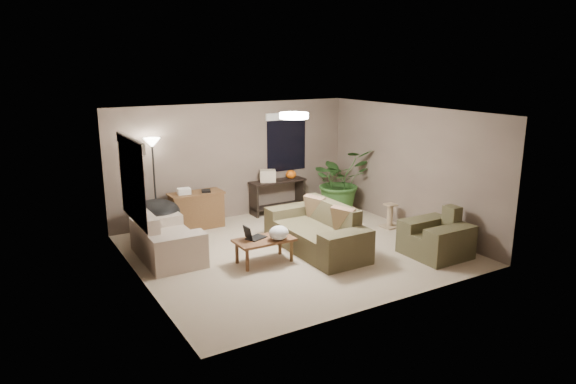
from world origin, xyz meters
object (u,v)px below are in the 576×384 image
loveseat (166,242)px  cat_scratching_post (390,217)px  armchair (436,239)px  papasan_chair (157,217)px  coffee_table (264,242)px  console_table (278,194)px  houseplant (340,187)px  main_sofa (318,234)px  desk (197,210)px  floor_lamp (153,154)px

loveseat → cat_scratching_post: bearing=-8.1°
armchair → papasan_chair: 5.19m
coffee_table → console_table: size_ratio=0.77×
console_table → houseplant: (1.25, -0.66, 0.13)m
loveseat → armchair: bearing=-28.6°
papasan_chair → main_sofa: bearing=-39.7°
papasan_chair → coffee_table: bearing=-58.7°
main_sofa → coffee_table: bearing=-176.5°
console_table → houseplant: bearing=-27.8°
loveseat → desk: size_ratio=1.45×
desk → console_table: (1.98, 0.14, 0.06)m
papasan_chair → cat_scratching_post: size_ratio=2.12×
loveseat → armchair: size_ratio=1.60×
coffee_table → cat_scratching_post: cat_scratching_post is taller
floor_lamp → armchair: bearing=-43.8°
desk → papasan_chair: bearing=-160.0°
main_sofa → coffee_table: (-1.13, -0.07, 0.06)m
main_sofa → floor_lamp: bearing=132.8°
loveseat → cat_scratching_post: loveseat is taller
coffee_table → floor_lamp: (-1.11, 2.49, 1.24)m
armchair → desk: bearing=130.5°
armchair → floor_lamp: bearing=136.2°
main_sofa → coffee_table: size_ratio=2.20×
loveseat → console_table: 3.41m
main_sofa → papasan_chair: bearing=140.3°
loveseat → floor_lamp: size_ratio=0.84×
cat_scratching_post → floor_lamp: bearing=153.7°
loveseat → cat_scratching_post: size_ratio=3.20×
loveseat → console_table: bearing=25.9°
main_sofa → coffee_table: main_sofa is taller
armchair → papasan_chair: bearing=140.8°
coffee_table → console_table: console_table is taller
loveseat → armchair: same height
main_sofa → cat_scratching_post: 2.03m
papasan_chair → floor_lamp: bearing=74.0°
loveseat → floor_lamp: floor_lamp is taller
console_table → houseplant: 1.42m
loveseat → papasan_chair: (0.15, 1.01, 0.17)m
loveseat → houseplant: size_ratio=1.10×
floor_lamp → papasan_chair: bearing=-106.0°
floor_lamp → cat_scratching_post: bearing=-26.3°
main_sofa → desk: main_sofa is taller
main_sofa → floor_lamp: (-2.25, 2.43, 1.30)m
coffee_table → cat_scratching_post: size_ratio=2.00×
loveseat → houseplant: (4.32, 0.83, 0.27)m
armchair → papasan_chair: armchair is taller
desk → armchair: bearing=-49.5°
loveseat → coffee_table: loveseat is taller
floor_lamp → cat_scratching_post: size_ratio=3.82×
console_table → floor_lamp: floor_lamp is taller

